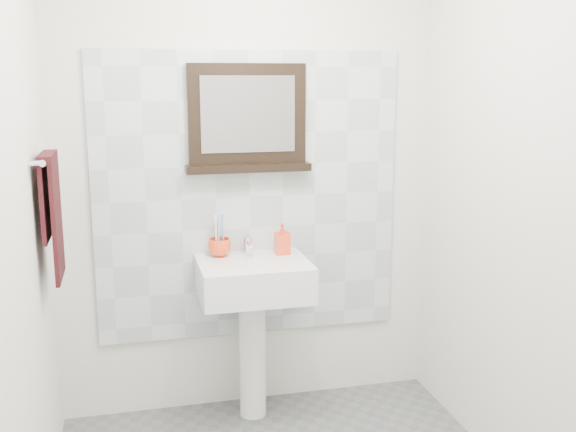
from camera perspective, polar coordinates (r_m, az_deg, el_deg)
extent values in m
cube|color=silver|center=(3.53, -3.35, 3.28)|extent=(2.00, 0.01, 2.50)
cube|color=silver|center=(1.48, 12.62, -8.94)|extent=(2.00, 0.01, 2.50)
cube|color=silver|center=(2.42, -22.19, -1.48)|extent=(0.01, 2.20, 2.50)
cube|color=silver|center=(2.90, 20.78, 0.68)|extent=(0.01, 2.20, 2.50)
cube|color=silver|center=(3.54, -3.29, 1.65)|extent=(1.60, 0.02, 1.50)
cylinder|color=white|center=(3.61, -3.03, -11.60)|extent=(0.14, 0.14, 0.68)
cube|color=white|center=(3.40, -2.92, -5.33)|extent=(0.55, 0.44, 0.18)
cylinder|color=silver|center=(3.36, -2.87, -4.20)|extent=(0.32, 0.32, 0.02)
cylinder|color=#4C4C4F|center=(3.36, -2.87, -4.02)|extent=(0.04, 0.04, 0.00)
cylinder|color=silver|center=(3.51, -3.41, -2.52)|extent=(0.04, 0.04, 0.09)
cylinder|color=silver|center=(3.46, -3.28, -2.38)|extent=(0.02, 0.10, 0.02)
cube|color=silver|center=(3.51, -3.46, -1.67)|extent=(0.02, 0.07, 0.01)
imported|color=#FD481D|center=(3.48, -5.82, -2.66)|extent=(0.12, 0.12, 0.09)
cylinder|color=white|center=(3.45, -6.11, -1.78)|extent=(0.01, 0.01, 0.19)
cube|color=white|center=(3.43, -6.14, -0.10)|extent=(0.01, 0.01, 0.03)
cylinder|color=#5086B8|center=(3.46, -5.55, -1.74)|extent=(0.01, 0.01, 0.19)
cube|color=#5086B8|center=(3.44, -5.59, -0.07)|extent=(0.01, 0.01, 0.03)
cylinder|color=white|center=(3.48, -5.88, -1.66)|extent=(0.01, 0.01, 0.19)
cube|color=white|center=(3.46, -5.91, 0.00)|extent=(0.01, 0.01, 0.03)
cylinder|color=#5086B8|center=(3.48, -6.03, -1.69)|extent=(0.01, 0.01, 0.19)
cube|color=#5086B8|center=(3.45, -6.06, -0.02)|extent=(0.01, 0.01, 0.03)
cylinder|color=white|center=(3.48, -5.53, -1.68)|extent=(0.01, 0.01, 0.19)
cube|color=white|center=(3.45, -5.56, -0.01)|extent=(0.01, 0.01, 0.03)
imported|color=red|center=(3.50, -0.49, -1.92)|extent=(0.07, 0.08, 0.16)
cube|color=black|center=(3.46, -3.49, 8.62)|extent=(0.60, 0.06, 0.50)
cube|color=#99999E|center=(3.43, -3.39, 8.59)|extent=(0.48, 0.01, 0.38)
cube|color=black|center=(3.46, -3.36, 4.10)|extent=(0.64, 0.11, 0.04)
cylinder|color=silver|center=(3.03, -19.70, 4.67)|extent=(0.03, 0.40, 0.03)
cylinder|color=silver|center=(2.84, -20.67, 4.19)|extent=(0.05, 0.02, 0.02)
cylinder|color=silver|center=(3.22, -19.91, 5.03)|extent=(0.05, 0.02, 0.02)
cube|color=black|center=(3.07, -18.99, -0.32)|extent=(0.02, 0.30, 0.52)
cube|color=black|center=(3.06, -19.84, 1.30)|extent=(0.02, 0.30, 0.34)
cube|color=black|center=(3.03, -19.71, 4.76)|extent=(0.06, 0.30, 0.03)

